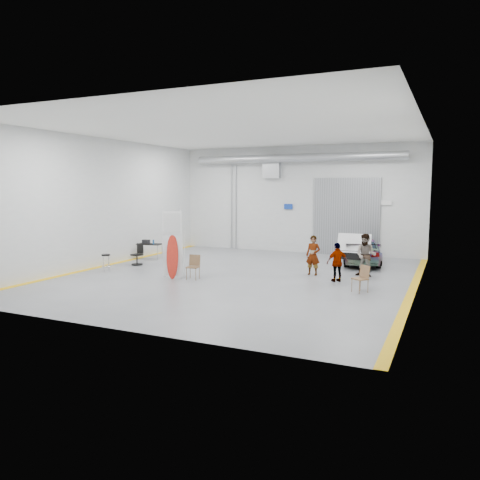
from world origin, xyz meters
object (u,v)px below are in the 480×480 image
at_px(person_b, 366,255).
at_px(shop_stool, 106,263).
at_px(person_a, 313,255).
at_px(folding_chair_far, 360,284).
at_px(person_c, 337,262).
at_px(office_chair, 138,256).
at_px(surfboard_display, 171,250).
at_px(folding_chair_near, 193,272).
at_px(work_table, 149,244).
at_px(sedan_car, 362,251).

distance_m(person_b, shop_stool, 11.21).
xyz_separation_m(person_a, folding_chair_far, (2.42, -2.52, -0.55)).
relative_size(person_c, office_chair, 1.56).
distance_m(person_a, surfboard_display, 5.97).
bearing_deg(surfboard_display, folding_chair_near, -1.92).
xyz_separation_m(work_table, office_chair, (0.65, -1.81, -0.35)).
relative_size(shop_stool, work_table, 0.58).
xyz_separation_m(folding_chair_far, office_chair, (-10.77, 1.56, 0.14)).
distance_m(work_table, office_chair, 1.96).
distance_m(folding_chair_near, folding_chair_far, 6.58).
bearing_deg(shop_stool, work_table, 97.31).
bearing_deg(folding_chair_far, person_a, 171.84).
bearing_deg(office_chair, person_a, 20.54).
bearing_deg(surfboard_display, office_chair, 127.87).
distance_m(person_a, folding_chair_near, 5.11).
xyz_separation_m(person_b, folding_chair_near, (-6.25, -3.52, -0.59)).
relative_size(folding_chair_near, work_table, 0.73).
xyz_separation_m(person_a, folding_chair_near, (-4.16, -2.92, -0.54)).
relative_size(person_b, work_table, 1.34).
relative_size(folding_chair_far, work_table, 0.72).
height_order(person_a, surfboard_display, surfboard_display).
bearing_deg(folding_chair_far, person_b, 134.01).
height_order(person_a, folding_chair_far, person_a).
relative_size(sedan_car, person_a, 2.59).
xyz_separation_m(folding_chair_far, shop_stool, (-10.92, -0.52, 0.09)).
bearing_deg(folding_chair_near, surfboard_display, -172.18).
height_order(person_c, folding_chair_near, person_c).
bearing_deg(person_b, shop_stool, -155.98).
xyz_separation_m(person_b, folding_chair_far, (0.33, -3.11, -0.60)).
relative_size(person_a, surfboard_display, 0.58).
bearing_deg(shop_stool, person_c, 11.83).
bearing_deg(office_chair, surfboard_display, -19.86).
height_order(person_a, person_c, person_a).
xyz_separation_m(person_c, office_chair, (-9.61, 0.03, -0.34)).
height_order(surfboard_display, office_chair, surfboard_display).
bearing_deg(folding_chair_far, folding_chair_near, -138.46).
height_order(folding_chair_near, office_chair, office_chair).
xyz_separation_m(surfboard_display, folding_chair_far, (7.45, 0.66, -0.88)).
bearing_deg(surfboard_display, person_b, 9.66).
bearing_deg(shop_stool, surfboard_display, -2.41).
height_order(surfboard_display, work_table, surfboard_display).
distance_m(person_a, shop_stool, 9.04).
relative_size(person_a, folding_chair_far, 1.76).
xyz_separation_m(person_a, work_table, (-9.00, 0.86, -0.06)).
distance_m(person_a, office_chair, 8.41).
height_order(sedan_car, work_table, sedan_car).
xyz_separation_m(surfboard_display, shop_stool, (-3.46, 0.15, -0.80)).
xyz_separation_m(person_b, person_c, (-0.83, -1.58, -0.12)).
distance_m(sedan_car, person_b, 3.38).
xyz_separation_m(person_b, work_table, (-11.09, 0.26, -0.11)).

